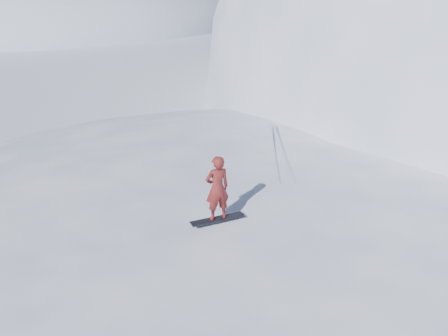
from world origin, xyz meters
name	(u,v)px	position (x,y,z in m)	size (l,w,h in m)	color
ground	(303,294)	(0.00, 0.00, 0.00)	(400.00, 400.00, 0.00)	white
near_ridge	(336,243)	(1.00, 3.00, 0.00)	(36.00, 28.00, 4.80)	white
wind_bumps	(288,252)	(-0.56, 2.12, 0.00)	(16.00, 14.40, 1.00)	white
snowboard	(217,219)	(-2.44, -0.35, 2.41)	(1.52, 0.28, 0.03)	black
snowboarder	(217,188)	(-2.44, -0.35, 3.34)	(0.67, 0.44, 1.83)	maroon
board_tracks	(278,149)	(-1.23, 5.23, 2.42)	(1.42, 5.95, 0.04)	silver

